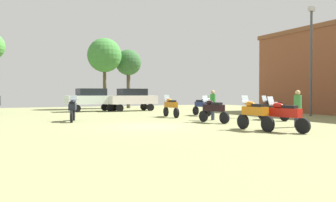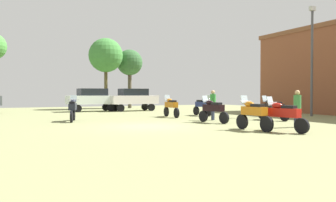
{
  "view_description": "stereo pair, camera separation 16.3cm",
  "coord_description": "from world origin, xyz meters",
  "px_view_note": "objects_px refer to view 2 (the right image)",
  "views": [
    {
      "loc": [
        -6.32,
        -15.3,
        1.6
      ],
      "look_at": [
        2.58,
        2.99,
        1.15
      ],
      "focal_mm": 36.91,
      "sensor_mm": 36.0,
      "label": 1
    },
    {
      "loc": [
        -6.17,
        -15.37,
        1.6
      ],
      "look_at": [
        2.58,
        2.99,
        1.15
      ],
      "focal_mm": 36.91,
      "sensor_mm": 36.0,
      "label": 2
    }
  ],
  "objects_px": {
    "motorcycle_6": "(273,108)",
    "person_1": "(213,103)",
    "motorcycle_7": "(171,106)",
    "motorcycle_2": "(283,115)",
    "motorcycle_3": "(202,106)",
    "motorcycle_4": "(73,109)",
    "tree_1": "(106,56)",
    "motorcycle_5": "(253,113)",
    "car_3": "(133,98)",
    "lamp_post": "(312,56)",
    "car_2": "(92,98)",
    "tree_7": "(130,63)",
    "motorcycle_1": "(213,109)",
    "person_3": "(297,106)"
  },
  "relations": [
    {
      "from": "motorcycle_6",
      "to": "person_1",
      "type": "relative_size",
      "value": 1.25
    },
    {
      "from": "motorcycle_1",
      "to": "tree_1",
      "type": "height_order",
      "value": "tree_1"
    },
    {
      "from": "motorcycle_5",
      "to": "lamp_post",
      "type": "bearing_deg",
      "value": 25.72
    },
    {
      "from": "motorcycle_2",
      "to": "lamp_post",
      "type": "xyz_separation_m",
      "value": [
        8.87,
        6.51,
        3.46
      ]
    },
    {
      "from": "motorcycle_3",
      "to": "tree_1",
      "type": "relative_size",
      "value": 0.29
    },
    {
      "from": "car_3",
      "to": "tree_7",
      "type": "xyz_separation_m",
      "value": [
        1.71,
        5.88,
        3.64
      ]
    },
    {
      "from": "motorcycle_3",
      "to": "car_3",
      "type": "relative_size",
      "value": 0.48
    },
    {
      "from": "car_2",
      "to": "tree_7",
      "type": "height_order",
      "value": "tree_7"
    },
    {
      "from": "motorcycle_4",
      "to": "motorcycle_6",
      "type": "relative_size",
      "value": 0.97
    },
    {
      "from": "motorcycle_3",
      "to": "motorcycle_5",
      "type": "relative_size",
      "value": 0.99
    },
    {
      "from": "motorcycle_5",
      "to": "motorcycle_7",
      "type": "height_order",
      "value": "motorcycle_5"
    },
    {
      "from": "motorcycle_1",
      "to": "tree_7",
      "type": "distance_m",
      "value": 20.03
    },
    {
      "from": "tree_7",
      "to": "lamp_post",
      "type": "bearing_deg",
      "value": -68.91
    },
    {
      "from": "motorcycle_4",
      "to": "motorcycle_6",
      "type": "distance_m",
      "value": 11.54
    },
    {
      "from": "motorcycle_2",
      "to": "motorcycle_3",
      "type": "bearing_deg",
      "value": 64.93
    },
    {
      "from": "motorcycle_2",
      "to": "motorcycle_6",
      "type": "height_order",
      "value": "same"
    },
    {
      "from": "car_3",
      "to": "motorcycle_4",
      "type": "bearing_deg",
      "value": 141.09
    },
    {
      "from": "car_2",
      "to": "motorcycle_6",
      "type": "bearing_deg",
      "value": -156.89
    },
    {
      "from": "motorcycle_6",
      "to": "car_3",
      "type": "xyz_separation_m",
      "value": [
        -3.74,
        13.72,
        0.46
      ]
    },
    {
      "from": "motorcycle_2",
      "to": "person_1",
      "type": "height_order",
      "value": "person_1"
    },
    {
      "from": "person_1",
      "to": "motorcycle_7",
      "type": "bearing_deg",
      "value": 70.85
    },
    {
      "from": "tree_1",
      "to": "lamp_post",
      "type": "bearing_deg",
      "value": -60.32
    },
    {
      "from": "car_2",
      "to": "tree_1",
      "type": "bearing_deg",
      "value": -32.55
    },
    {
      "from": "motorcycle_3",
      "to": "motorcycle_7",
      "type": "height_order",
      "value": "motorcycle_7"
    },
    {
      "from": "motorcycle_2",
      "to": "tree_7",
      "type": "distance_m",
      "value": 24.92
    },
    {
      "from": "motorcycle_7",
      "to": "motorcycle_4",
      "type": "bearing_deg",
      "value": -172.17
    },
    {
      "from": "motorcycle_4",
      "to": "person_3",
      "type": "height_order",
      "value": "person_3"
    },
    {
      "from": "motorcycle_1",
      "to": "motorcycle_4",
      "type": "height_order",
      "value": "motorcycle_4"
    },
    {
      "from": "motorcycle_4",
      "to": "motorcycle_5",
      "type": "distance_m",
      "value": 10.19
    },
    {
      "from": "motorcycle_1",
      "to": "car_2",
      "type": "bearing_deg",
      "value": 90.28
    },
    {
      "from": "motorcycle_5",
      "to": "lamp_post",
      "type": "relative_size",
      "value": 0.28
    },
    {
      "from": "motorcycle_6",
      "to": "person_1",
      "type": "distance_m",
      "value": 3.52
    },
    {
      "from": "tree_7",
      "to": "motorcycle_4",
      "type": "bearing_deg",
      "value": -119.56
    },
    {
      "from": "motorcycle_4",
      "to": "tree_1",
      "type": "bearing_deg",
      "value": 82.93
    },
    {
      "from": "motorcycle_5",
      "to": "lamp_post",
      "type": "distance_m",
      "value": 11.6
    },
    {
      "from": "motorcycle_4",
      "to": "lamp_post",
      "type": "xyz_separation_m",
      "value": [
        15.65,
        -2.63,
        3.44
      ]
    },
    {
      "from": "motorcycle_3",
      "to": "car_2",
      "type": "distance_m",
      "value": 10.76
    },
    {
      "from": "motorcycle_4",
      "to": "tree_1",
      "type": "height_order",
      "value": "tree_1"
    },
    {
      "from": "person_3",
      "to": "tree_1",
      "type": "height_order",
      "value": "tree_1"
    },
    {
      "from": "car_2",
      "to": "person_3",
      "type": "bearing_deg",
      "value": -167.12
    },
    {
      "from": "motorcycle_7",
      "to": "person_1",
      "type": "xyz_separation_m",
      "value": [
        1.08,
        -3.41,
        0.3
      ]
    },
    {
      "from": "motorcycle_4",
      "to": "person_3",
      "type": "distance_m",
      "value": 11.87
    },
    {
      "from": "motorcycle_1",
      "to": "person_3",
      "type": "bearing_deg",
      "value": -72.3
    },
    {
      "from": "tree_1",
      "to": "motorcycle_4",
      "type": "bearing_deg",
      "value": -112.02
    },
    {
      "from": "car_2",
      "to": "tree_1",
      "type": "distance_m",
      "value": 6.49
    },
    {
      "from": "motorcycle_6",
      "to": "car_2",
      "type": "xyz_separation_m",
      "value": [
        -7.25,
        14.46,
        0.46
      ]
    },
    {
      "from": "motorcycle_6",
      "to": "tree_1",
      "type": "bearing_deg",
      "value": 96.15
    },
    {
      "from": "motorcycle_5",
      "to": "motorcycle_6",
      "type": "xyz_separation_m",
      "value": [
        4.68,
        3.95,
        -0.02
      ]
    },
    {
      "from": "motorcycle_2",
      "to": "motorcycle_3",
      "type": "height_order",
      "value": "motorcycle_3"
    },
    {
      "from": "lamp_post",
      "to": "motorcycle_4",
      "type": "bearing_deg",
      "value": 170.45
    }
  ]
}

